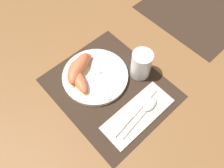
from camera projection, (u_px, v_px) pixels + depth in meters
ground_plane at (110, 88)px, 0.76m from camera, size 3.00×3.00×0.00m
placemat at (110, 88)px, 0.76m from camera, size 0.41×0.35×0.00m
placemat_far at (194, 12)px, 0.95m from camera, size 0.41×0.35×0.00m
plate at (95, 76)px, 0.78m from camera, size 0.23×0.23×0.02m
juice_glass at (141, 65)px, 0.75m from camera, size 0.07×0.07×0.10m
napkin at (137, 115)px, 0.71m from camera, size 0.10×0.25×0.00m
knife at (134, 112)px, 0.71m from camera, size 0.04×0.22×0.01m
spoon at (146, 110)px, 0.71m from camera, size 0.04×0.18×0.01m
fork at (99, 76)px, 0.76m from camera, size 0.17×0.08×0.00m
citrus_wedge_0 at (82, 63)px, 0.78m from camera, size 0.05×0.10×0.03m
citrus_wedge_1 at (79, 67)px, 0.76m from camera, size 0.09×0.14×0.05m
citrus_wedge_2 at (75, 72)px, 0.75m from camera, size 0.10×0.11×0.04m
citrus_wedge_3 at (78, 79)px, 0.75m from camera, size 0.14×0.08×0.03m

